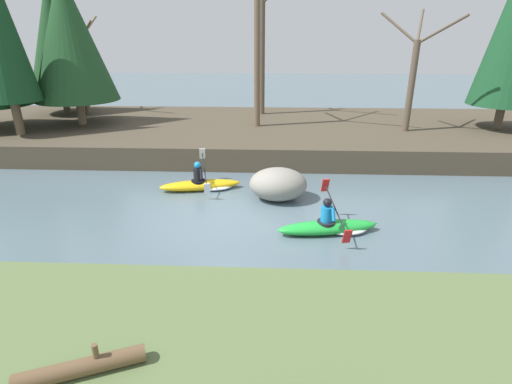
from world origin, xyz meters
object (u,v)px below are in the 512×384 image
(boulder_midstream, at_px, (278,184))
(driftwood_log, at_px, (82,367))
(kayaker_lead, at_px, (332,226))
(kayaker_middle, at_px, (203,184))

(boulder_midstream, distance_m, driftwood_log, 8.36)
(kayaker_lead, relative_size, kayaker_middle, 1.00)
(kayaker_lead, xyz_separation_m, boulder_midstream, (-1.42, 2.26, 0.32))
(kayaker_lead, height_order, driftwood_log, kayaker_lead)
(kayaker_lead, relative_size, boulder_midstream, 1.52)
(kayaker_lead, bearing_deg, boulder_midstream, 111.47)
(kayaker_middle, distance_m, driftwood_log, 8.68)
(kayaker_middle, relative_size, driftwood_log, 1.72)
(kayaker_lead, distance_m, driftwood_log, 7.01)
(kayaker_middle, relative_size, boulder_midstream, 1.52)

